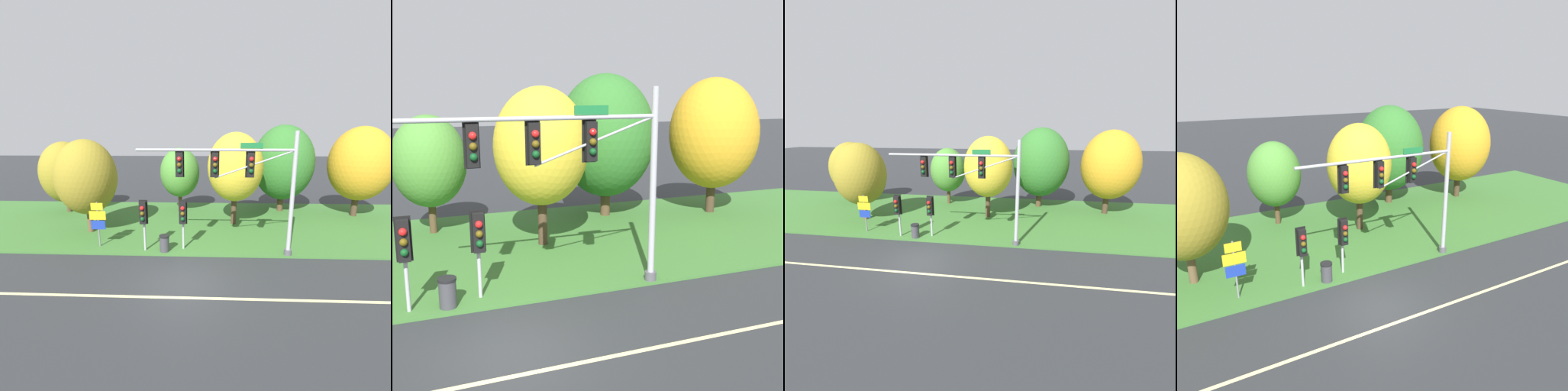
{
  "view_description": "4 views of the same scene",
  "coord_description": "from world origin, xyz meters",
  "views": [
    {
      "loc": [
        0.99,
        -10.49,
        6.29
      ],
      "look_at": [
        0.43,
        3.5,
        3.16
      ],
      "focal_mm": 24.0,
      "sensor_mm": 36.0,
      "label": 1
    },
    {
      "loc": [
        -2.12,
        -11.33,
        6.48
      ],
      "look_at": [
        3.4,
        3.42,
        3.08
      ],
      "focal_mm": 45.0,
      "sensor_mm": 36.0,
      "label": 2
    },
    {
      "loc": [
        5.44,
        -12.59,
        7.25
      ],
      "look_at": [
        3.04,
        3.65,
        2.99
      ],
      "focal_mm": 24.0,
      "sensor_mm": 36.0,
      "label": 3
    },
    {
      "loc": [
        -7.07,
        -11.9,
        9.22
      ],
      "look_at": [
        2.12,
        4.61,
        3.31
      ],
      "focal_mm": 35.0,
      "sensor_mm": 36.0,
      "label": 4
    }
  ],
  "objects": [
    {
      "name": "tree_left_of_mast",
      "position": [
        -6.69,
        5.86,
        3.77
      ],
      "size": [
        3.86,
        3.86,
        6.09
      ],
      "color": "brown",
      "rests_on": "grass_verge"
    },
    {
      "name": "trash_bin",
      "position": [
        -1.26,
        2.93,
        0.57
      ],
      "size": [
        0.56,
        0.56,
        0.93
      ],
      "color": "#38383D",
      "rests_on": "grass_verge"
    },
    {
      "name": "pedestrian_signal_near_kerb",
      "position": [
        -0.24,
        3.17,
        2.12
      ],
      "size": [
        0.46,
        0.55,
        2.84
      ],
      "color": "#9EA0A5",
      "rests_on": "grass_verge"
    },
    {
      "name": "tree_right_far",
      "position": [
        12.93,
        10.26,
        4.26
      ],
      "size": [
        4.57,
        4.57,
        7.03
      ],
      "color": "#423021",
      "rests_on": "grass_verge"
    },
    {
      "name": "lane_stripe",
      "position": [
        0.0,
        -1.2,
        0.0
      ],
      "size": [
        36.0,
        0.16,
        0.01
      ],
      "primitive_type": "cube",
      "color": "beige",
      "rests_on": "ground"
    },
    {
      "name": "tree_behind_signpost",
      "position": [
        -1.19,
        11.32,
        3.37
      ],
      "size": [
        3.3,
        3.3,
        5.35
      ],
      "color": "#4C3823",
      "rests_on": "grass_verge"
    },
    {
      "name": "pedestrian_signal_further_along",
      "position": [
        -2.37,
        2.88,
        2.18
      ],
      "size": [
        0.46,
        0.55,
        2.9
      ],
      "color": "#9EA0A5",
      "rests_on": "grass_verge"
    },
    {
      "name": "ground_plane",
      "position": [
        0.0,
        0.0,
        0.0
      ],
      "size": [
        160.0,
        160.0,
        0.0
      ],
      "primitive_type": "plane",
      "color": "#282B2D"
    },
    {
      "name": "grass_verge",
      "position": [
        0.0,
        8.25,
        0.05
      ],
      "size": [
        48.0,
        11.5,
        0.1
      ],
      "primitive_type": "cube",
      "color": "#386B2D",
      "rests_on": "ground"
    },
    {
      "name": "traffic_signal_mast",
      "position": [
        2.86,
        2.74,
        4.38
      ],
      "size": [
        8.19,
        0.49,
        6.51
      ],
      "color": "#9EA0A5",
      "rests_on": "grass_verge"
    },
    {
      "name": "route_sign_post",
      "position": [
        -5.13,
        3.48,
        1.74
      ],
      "size": [
        0.95,
        0.08,
        2.64
      ],
      "color": "slate",
      "rests_on": "grass_verge"
    },
    {
      "name": "tree_nearest_road",
      "position": [
        -10.61,
        10.58,
        3.45
      ],
      "size": [
        4.01,
        4.01,
        5.86
      ],
      "color": "#4C3823",
      "rests_on": "grass_verge"
    },
    {
      "name": "tree_mid_verge",
      "position": [
        3.05,
        7.93,
        4.22
      ],
      "size": [
        3.87,
        3.87,
        6.56
      ],
      "color": "#423021",
      "rests_on": "grass_verge"
    },
    {
      "name": "tree_tall_centre",
      "position": [
        7.41,
        11.59,
        4.2
      ],
      "size": [
        4.94,
        4.94,
        7.21
      ],
      "color": "#4C3823",
      "rests_on": "grass_verge"
    }
  ]
}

